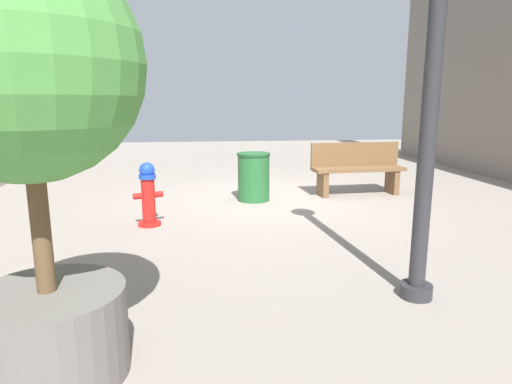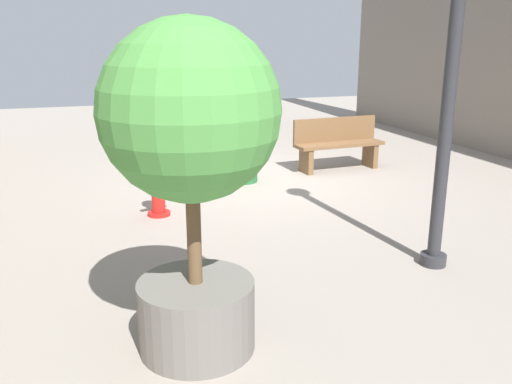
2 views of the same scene
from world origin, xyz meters
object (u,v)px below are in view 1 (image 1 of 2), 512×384
Objects in this scene: bench_near at (357,168)px; trash_bin at (254,177)px; planter_tree at (29,116)px; fire_hydrant at (148,194)px.

bench_near is 1.98m from trash_bin.
planter_tree is 5.31m from trash_bin.
trash_bin is (-1.83, -4.84, -1.19)m from planter_tree.
bench_near reaches higher than trash_bin.
trash_bin is at bearing -110.73° from planter_tree.
fire_hydrant is 3.64m from planter_tree.
fire_hydrant is at bearing -93.40° from planter_tree.
trash_bin is at bearing 8.56° from bench_near.
planter_tree is (3.79, 5.13, 1.11)m from bench_near.
fire_hydrant is 3.96m from bench_near.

